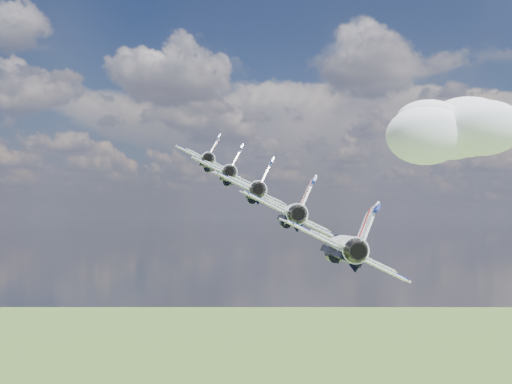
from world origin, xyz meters
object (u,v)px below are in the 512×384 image
at_px(jet_2, 256,192).
at_px(jet_4, 341,246).
at_px(jet_1, 230,175).
at_px(jet_0, 210,163).
at_px(jet_3, 291,214).

bearing_deg(jet_2, jet_4, -74.31).
xyz_separation_m(jet_1, jet_2, (7.78, -9.18, -2.77)).
distance_m(jet_1, jet_4, 37.05).
bearing_deg(jet_4, jet_1, 105.69).
distance_m(jet_0, jet_1, 12.35).
relative_size(jet_1, jet_3, 1.00).
bearing_deg(jet_0, jet_4, -74.31).
relative_size(jet_2, jet_4, 1.00).
distance_m(jet_1, jet_2, 12.35).
bearing_deg(jet_1, jet_0, 105.69).
height_order(jet_0, jet_1, jet_0).
relative_size(jet_2, jet_3, 1.00).
relative_size(jet_0, jet_3, 1.00).
height_order(jet_1, jet_2, jet_1).
xyz_separation_m(jet_2, jet_4, (15.56, -18.37, -5.54)).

